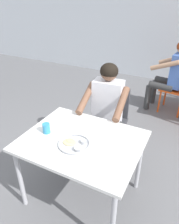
% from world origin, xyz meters
% --- Properties ---
extents(ground_plane, '(12.00, 12.00, 0.05)m').
position_xyz_m(ground_plane, '(0.00, 0.00, -0.03)').
color(ground_plane, slate).
extents(back_wall, '(12.00, 0.12, 3.40)m').
position_xyz_m(back_wall, '(0.00, 3.88, 1.70)').
color(back_wall, silver).
rests_on(back_wall, ground).
extents(table_foreground, '(1.07, 0.85, 0.74)m').
position_xyz_m(table_foreground, '(0.02, -0.04, 0.66)').
color(table_foreground, white).
rests_on(table_foreground, ground).
extents(thali_tray, '(0.28, 0.28, 0.03)m').
position_xyz_m(thali_tray, '(0.01, -0.13, 0.75)').
color(thali_tray, '#B7BABF').
rests_on(thali_tray, table_foreground).
extents(drinking_cup, '(0.07, 0.07, 0.10)m').
position_xyz_m(drinking_cup, '(-0.33, -0.09, 0.79)').
color(drinking_cup, '#338CBF').
rests_on(drinking_cup, table_foreground).
extents(chair_foreground, '(0.47, 0.47, 0.86)m').
position_xyz_m(chair_foreground, '(-0.05, 0.86, 0.49)').
color(chair_foreground, '#3F3F44').
rests_on(chair_foreground, ground).
extents(diner_foreground, '(0.53, 0.58, 1.23)m').
position_xyz_m(diner_foreground, '(-0.04, 0.64, 0.73)').
color(diner_foreground, '#393939').
rests_on(diner_foreground, ground).
extents(patron_background, '(0.59, 0.54, 1.25)m').
position_xyz_m(patron_background, '(0.46, 2.31, 0.74)').
color(patron_background, '#373737').
rests_on(patron_background, ground).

